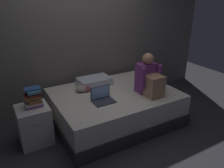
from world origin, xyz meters
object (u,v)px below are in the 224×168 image
pillow (94,81)px  book_stack (33,97)px  nightstand (35,125)px  laptop (102,98)px  person_sitting (149,79)px  clothes_pile (83,88)px  bed (114,107)px

pillow → book_stack: (-1.11, -0.38, 0.11)m
nightstand → laptop: (0.98, -0.25, 0.31)m
nightstand → person_sitting: (1.76, -0.37, 0.50)m
pillow → book_stack: 1.18m
nightstand → person_sitting: size_ratio=0.87×
person_sitting → clothes_pile: 1.10m
person_sitting → pillow: 0.99m
person_sitting → book_stack: (-1.72, 0.38, -0.08)m
bed → nightstand: bearing=177.1°
bed → laptop: bearing=-149.7°
bed → book_stack: size_ratio=7.01×
pillow → clothes_pile: (-0.27, -0.13, -0.01)m
laptop → nightstand: bearing=165.4°
nightstand → pillow: (1.15, 0.38, 0.32)m
person_sitting → pillow: bearing=128.7°
bed → person_sitting: 0.76m
person_sitting → laptop: 0.81m
pillow → laptop: bearing=-105.2°
nightstand → pillow: 1.25m
nightstand → book_stack: size_ratio=1.99×
bed → book_stack: 1.34m
bed → nightstand: (-1.30, 0.07, 0.02)m
person_sitting → laptop: size_ratio=2.05×
pillow → clothes_pile: pillow is taller
bed → book_stack: (-1.26, 0.07, 0.45)m
laptop → pillow: bearing=74.8°
pillow → book_stack: book_stack is taller
pillow → bed: bearing=-71.6°
person_sitting → nightstand: bearing=168.0°
bed → book_stack: bearing=176.7°
bed → person_sitting: bearing=-33.8°
person_sitting → clothes_pile: (-0.88, 0.62, -0.20)m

